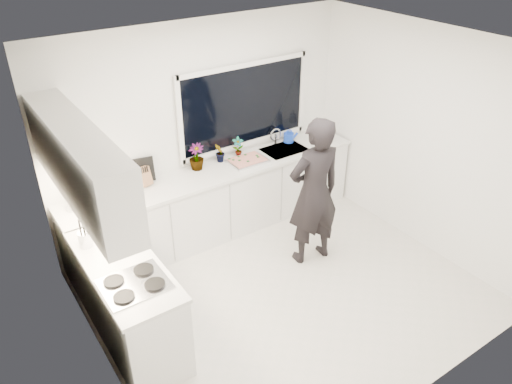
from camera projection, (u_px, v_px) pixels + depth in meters
floor at (285, 292)px, 5.64m from camera, size 4.00×3.50×0.02m
wall_back at (203, 130)px, 6.21m from camera, size 4.00×0.02×2.70m
wall_left at (90, 259)px, 3.97m from camera, size 0.02×3.50×2.70m
wall_right at (423, 140)px, 5.93m from camera, size 0.02×3.50×2.70m
ceiling at (295, 50)px, 4.27m from camera, size 4.00×3.50×0.02m
window at (244, 106)px, 6.37m from camera, size 1.80×0.02×1.00m
base_cabinets_back at (218, 203)px, 6.45m from camera, size 3.92×0.58×0.88m
base_cabinets_left at (128, 302)px, 4.85m from camera, size 0.58×1.60×0.88m
countertop_back at (217, 172)px, 6.21m from camera, size 3.94×0.62×0.04m
countertop_left at (122, 265)px, 4.62m from camera, size 0.62×1.60×0.04m
upper_cabinets at (79, 163)px, 4.33m from camera, size 0.34×2.10×0.70m
sink at (284, 153)px, 6.74m from camera, size 0.58×0.42×0.14m
faucet at (275, 137)px, 6.80m from camera, size 0.03×0.03×0.22m
stovetop at (134, 284)px, 4.34m from camera, size 0.56×0.48×0.03m
person at (314, 193)px, 5.72m from camera, size 0.72×0.52×1.84m
pizza_tray at (247, 161)px, 6.39m from camera, size 0.48×0.36×0.03m
pizza at (247, 160)px, 6.38m from camera, size 0.44×0.32×0.01m
watering_can at (289, 137)px, 6.89m from camera, size 0.18×0.18×0.13m
paper_towel_roll at (72, 198)px, 5.36m from camera, size 0.14×0.14×0.26m
knife_block at (145, 177)px, 5.81m from camera, size 0.15×0.13×0.22m
utensil_crock at (85, 239)px, 4.80m from camera, size 0.15×0.15×0.16m
picture_frame_large at (105, 182)px, 5.65m from camera, size 0.22×0.04×0.28m
picture_frame_small at (144, 170)px, 5.88m from camera, size 0.25×0.07×0.30m
herb_plants at (210, 154)px, 6.24m from camera, size 0.83×0.26×0.33m
soap_bottles at (320, 135)px, 6.78m from camera, size 0.41×0.17×0.30m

